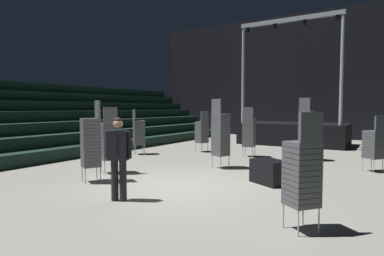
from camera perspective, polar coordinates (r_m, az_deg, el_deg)
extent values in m
cube|color=gray|center=(8.09, -1.99, -10.65)|extent=(22.00, 30.00, 0.10)
cube|color=black|center=(22.04, 20.60, 8.77)|extent=(22.00, 0.30, 8.00)
cube|color=black|center=(13.02, -22.38, -4.22)|extent=(0.75, 24.00, 0.45)
cube|color=black|center=(13.58, -24.27, -2.05)|extent=(0.75, 24.00, 0.45)
cube|color=black|center=(14.18, -26.01, -0.04)|extent=(0.75, 24.00, 0.45)
cube|color=black|center=(14.80, -27.60, 1.80)|extent=(0.75, 24.00, 0.45)
cube|color=black|center=(15.45, -29.06, 3.48)|extent=(0.75, 24.00, 0.45)
cube|color=black|center=(16.12, -30.41, 5.03)|extent=(0.75, 24.00, 0.45)
cube|color=black|center=(17.87, 17.67, -0.96)|extent=(5.31, 2.94, 1.13)
cylinder|color=#9EA0A8|center=(17.51, 9.10, 9.30)|extent=(0.16, 0.16, 5.11)
cylinder|color=#9EA0A8|center=(16.26, 25.15, 9.44)|extent=(0.16, 0.16, 5.11)
cube|color=#9EA0A8|center=(17.18, 16.99, 17.97)|extent=(5.01, 0.20, 0.20)
cylinder|color=black|center=(17.80, 9.96, 16.83)|extent=(0.18, 0.18, 0.22)
cylinder|color=black|center=(17.32, 14.58, 17.14)|extent=(0.18, 0.18, 0.22)
cylinder|color=black|center=(16.95, 19.44, 17.35)|extent=(0.18, 0.18, 0.22)
cylinder|color=black|center=(16.70, 24.49, 17.44)|extent=(0.18, 0.18, 0.22)
cylinder|color=black|center=(6.90, -12.20, -9.13)|extent=(0.15, 0.15, 0.86)
cylinder|color=black|center=(6.96, -13.61, -9.04)|extent=(0.15, 0.15, 0.86)
cube|color=silver|center=(6.75, -13.17, -3.08)|extent=(0.21, 0.17, 0.61)
cube|color=black|center=(6.81, -12.99, -3.02)|extent=(0.46, 0.37, 0.61)
cube|color=black|center=(6.69, -13.35, -2.51)|extent=(0.06, 0.03, 0.39)
cylinder|color=black|center=(6.73, -11.12, -2.97)|extent=(0.13, 0.13, 0.56)
cylinder|color=black|center=(6.89, -14.83, -2.87)|extent=(0.13, 0.13, 0.56)
sphere|color=tan|center=(6.77, -13.05, 0.73)|extent=(0.20, 0.20, 0.20)
sphere|color=black|center=(6.77, -13.05, 1.19)|extent=(0.16, 0.16, 0.16)
cylinder|color=#B2B5BA|center=(10.03, -15.92, -6.52)|extent=(0.02, 0.02, 0.40)
cylinder|color=#B2B5BA|center=(10.14, -13.85, -6.38)|extent=(0.02, 0.02, 0.40)
cylinder|color=#B2B5BA|center=(9.67, -15.29, -6.89)|extent=(0.02, 0.02, 0.40)
cylinder|color=#B2B5BA|center=(9.79, -13.14, -6.73)|extent=(0.02, 0.02, 0.40)
cube|color=#4C4C51|center=(9.87, -14.57, -5.24)|extent=(0.59, 0.59, 0.08)
cube|color=#4C4C51|center=(9.85, -14.58, -4.75)|extent=(0.59, 0.59, 0.08)
cube|color=#4C4C51|center=(9.84, -14.59, -4.26)|extent=(0.59, 0.59, 0.08)
cube|color=#4C4C51|center=(9.83, -14.60, -3.77)|extent=(0.59, 0.59, 0.08)
cube|color=#4C4C51|center=(9.82, -14.60, -3.28)|extent=(0.59, 0.59, 0.08)
cube|color=#4C4C51|center=(9.81, -14.61, -2.79)|extent=(0.59, 0.59, 0.08)
cube|color=#4C4C51|center=(9.80, -14.62, -2.29)|extent=(0.59, 0.59, 0.08)
cube|color=#4C4C51|center=(9.79, -14.63, -1.80)|extent=(0.59, 0.59, 0.08)
cube|color=#4C4C51|center=(9.79, -14.64, -1.30)|extent=(0.59, 0.59, 0.08)
cube|color=#4C4C51|center=(9.78, -14.64, -0.81)|extent=(0.59, 0.59, 0.08)
cube|color=#4C4C51|center=(9.77, -14.65, -0.31)|extent=(0.59, 0.59, 0.08)
cube|color=#4C4C51|center=(9.77, -14.66, 0.19)|extent=(0.59, 0.59, 0.08)
cube|color=#4C4C51|center=(9.76, -14.67, 0.69)|extent=(0.59, 0.59, 0.08)
cube|color=#4C4C51|center=(9.57, -14.34, 2.27)|extent=(0.22, 0.39, 0.46)
cylinder|color=#B2B5BA|center=(11.22, 28.11, -5.74)|extent=(0.02, 0.02, 0.40)
cylinder|color=#B2B5BA|center=(11.52, 29.30, -5.54)|extent=(0.02, 0.02, 0.40)
cylinder|color=#B2B5BA|center=(10.99, 29.65, -5.98)|extent=(0.02, 0.02, 0.40)
cylinder|color=#B2B5BA|center=(11.29, 30.83, -5.77)|extent=(0.02, 0.02, 0.40)
cube|color=#4C4C51|center=(11.22, 29.51, -4.53)|extent=(0.61, 0.61, 0.08)
cube|color=#4C4C51|center=(11.21, 29.53, -4.10)|extent=(0.61, 0.61, 0.08)
cube|color=#4C4C51|center=(11.20, 29.54, -3.67)|extent=(0.61, 0.61, 0.08)
cube|color=#4C4C51|center=(11.19, 29.55, -3.24)|extent=(0.61, 0.61, 0.08)
cube|color=#4C4C51|center=(11.18, 29.57, -2.81)|extent=(0.61, 0.61, 0.08)
cube|color=#4C4C51|center=(11.17, 29.58, -2.37)|extent=(0.61, 0.61, 0.08)
cube|color=#4C4C51|center=(11.16, 29.59, -1.94)|extent=(0.61, 0.61, 0.08)
cube|color=#4C4C51|center=(11.16, 29.61, -1.50)|extent=(0.61, 0.61, 0.08)
cube|color=#4C4C51|center=(11.15, 29.62, -1.07)|extent=(0.61, 0.61, 0.08)
cube|color=#4C4C51|center=(11.14, 29.64, -0.63)|extent=(0.61, 0.61, 0.08)
cube|color=#4C4C51|center=(11.01, 30.49, 0.71)|extent=(0.27, 0.36, 0.46)
cylinder|color=#B2B5BA|center=(10.69, 5.12, -5.77)|extent=(0.02, 0.02, 0.40)
cylinder|color=#B2B5BA|center=(10.42, 6.59, -6.02)|extent=(0.02, 0.02, 0.40)
cylinder|color=#B2B5BA|center=(10.43, 3.62, -6.00)|extent=(0.02, 0.02, 0.40)
cylinder|color=#B2B5BA|center=(10.16, 5.08, -6.27)|extent=(0.02, 0.02, 0.40)
cube|color=#4C4C51|center=(10.38, 5.11, -4.70)|extent=(0.56, 0.56, 0.08)
cube|color=#4C4C51|center=(10.37, 5.11, -4.23)|extent=(0.56, 0.56, 0.08)
cube|color=#4C4C51|center=(10.36, 5.12, -3.76)|extent=(0.56, 0.56, 0.08)
cube|color=#4C4C51|center=(10.35, 5.12, -3.30)|extent=(0.56, 0.56, 0.08)
cube|color=#4C4C51|center=(10.34, 5.12, -2.83)|extent=(0.56, 0.56, 0.08)
cube|color=#4C4C51|center=(10.33, 5.13, -2.36)|extent=(0.56, 0.56, 0.08)
cube|color=#4C4C51|center=(10.32, 5.13, -1.89)|extent=(0.56, 0.56, 0.08)
cube|color=#4C4C51|center=(10.32, 5.13, -1.42)|extent=(0.56, 0.56, 0.08)
cube|color=#4C4C51|center=(10.31, 5.13, -0.95)|extent=(0.56, 0.56, 0.08)
cube|color=#4C4C51|center=(10.30, 5.14, -0.48)|extent=(0.56, 0.56, 0.08)
cube|color=#4C4C51|center=(10.30, 5.14, -0.01)|extent=(0.56, 0.56, 0.08)
cube|color=#4C4C51|center=(10.29, 5.14, 0.46)|extent=(0.56, 0.56, 0.08)
cube|color=#4C4C51|center=(10.29, 5.14, 0.94)|extent=(0.56, 0.56, 0.08)
cube|color=#4C4C51|center=(10.28, 5.15, 1.41)|extent=(0.56, 0.56, 0.08)
cube|color=#4C4C51|center=(10.28, 5.15, 1.88)|extent=(0.56, 0.56, 0.08)
cube|color=#4C4C51|center=(10.28, 5.15, 2.36)|extent=(0.56, 0.56, 0.08)
cube|color=#4C4C51|center=(10.14, 4.37, 3.88)|extent=(0.40, 0.18, 0.46)
cylinder|color=#B2B5BA|center=(8.66, -18.47, -8.18)|extent=(0.02, 0.02, 0.40)
cylinder|color=#B2B5BA|center=(9.02, -18.98, -7.72)|extent=(0.02, 0.02, 0.40)
cylinder|color=#B2B5BA|center=(8.74, -16.01, -8.02)|extent=(0.02, 0.02, 0.40)
cylinder|color=#B2B5BA|center=(9.10, -16.61, -7.57)|extent=(0.02, 0.02, 0.40)
cube|color=#4C4C51|center=(8.84, -17.55, -6.33)|extent=(0.59, 0.59, 0.08)
cube|color=#4C4C51|center=(8.82, -17.56, -5.78)|extent=(0.59, 0.59, 0.08)
cube|color=#4C4C51|center=(8.81, -17.57, -5.24)|extent=(0.59, 0.59, 0.08)
cube|color=#4C4C51|center=(8.80, -17.58, -4.69)|extent=(0.59, 0.59, 0.08)
cube|color=#4C4C51|center=(8.78, -17.59, -4.14)|extent=(0.59, 0.59, 0.08)
cube|color=#4C4C51|center=(8.77, -17.60, -3.59)|extent=(0.59, 0.59, 0.08)
cube|color=#4C4C51|center=(8.76, -17.61, -3.04)|extent=(0.59, 0.59, 0.08)
cube|color=#4C4C51|center=(8.75, -17.62, -2.49)|extent=(0.59, 0.59, 0.08)
cube|color=#4C4C51|center=(8.75, -17.63, -1.93)|extent=(0.59, 0.59, 0.08)
cube|color=#4C4C51|center=(8.74, -17.64, -1.38)|extent=(0.59, 0.59, 0.08)
cube|color=#4C4C51|center=(8.73, -17.65, -0.82)|extent=(0.59, 0.59, 0.08)
cube|color=#4C4C51|center=(8.73, -17.66, -0.27)|extent=(0.59, 0.59, 0.08)
cube|color=#4C4C51|center=(8.72, -17.67, 0.29)|extent=(0.59, 0.59, 0.08)
cube|color=#4C4C51|center=(8.72, -17.69, 0.85)|extent=(0.59, 0.59, 0.08)
cube|color=#4C4C51|center=(8.71, -17.70, 1.41)|extent=(0.59, 0.59, 0.08)
cube|color=#4C4C51|center=(8.75, -16.48, 3.22)|extent=(0.38, 0.23, 0.46)
cylinder|color=#B2B5BA|center=(13.15, 9.52, -4.04)|extent=(0.02, 0.02, 0.40)
cylinder|color=#B2B5BA|center=(13.05, 11.13, -4.11)|extent=(0.02, 0.02, 0.40)
cylinder|color=#B2B5BA|center=(12.78, 9.04, -4.25)|extent=(0.02, 0.02, 0.40)
cylinder|color=#B2B5BA|center=(12.68, 10.69, -4.33)|extent=(0.02, 0.02, 0.40)
cube|color=#4C4C51|center=(12.88, 10.11, -3.11)|extent=(0.49, 0.49, 0.08)
cube|color=#4C4C51|center=(12.87, 10.11, -2.74)|extent=(0.49, 0.49, 0.08)
cube|color=#4C4C51|center=(12.86, 10.12, -2.36)|extent=(0.49, 0.49, 0.08)
cube|color=#4C4C51|center=(12.86, 10.12, -1.98)|extent=(0.49, 0.49, 0.08)
cube|color=#4C4C51|center=(12.85, 10.12, -1.61)|extent=(0.49, 0.49, 0.08)
cube|color=#4C4C51|center=(12.84, 10.13, -1.23)|extent=(0.49, 0.49, 0.08)
cube|color=#4C4C51|center=(12.83, 10.13, -0.85)|extent=(0.49, 0.49, 0.08)
cube|color=#4C4C51|center=(12.83, 10.14, -0.47)|extent=(0.49, 0.49, 0.08)
cube|color=#4C4C51|center=(12.82, 10.14, -0.09)|extent=(0.49, 0.49, 0.08)
cube|color=#4C4C51|center=(12.82, 10.15, 0.29)|extent=(0.49, 0.49, 0.08)
cube|color=#4C4C51|center=(12.81, 10.15, 0.67)|extent=(0.49, 0.49, 0.08)
cube|color=#4C4C51|center=(12.81, 10.15, 1.05)|extent=(0.49, 0.49, 0.08)
cube|color=#4C4C51|center=(12.80, 10.16, 1.43)|extent=(0.49, 0.49, 0.08)
cube|color=#4C4C51|center=(12.61, 9.94, 2.63)|extent=(0.41, 0.09, 0.46)
cylinder|color=#B2B5BA|center=(13.80, -8.77, -3.66)|extent=(0.02, 0.02, 0.40)
cylinder|color=#B2B5BA|center=(13.43, -8.45, -3.86)|extent=(0.02, 0.02, 0.40)
cylinder|color=#B2B5BA|center=(13.73, -10.33, -3.72)|extent=(0.02, 0.02, 0.40)
cylinder|color=#B2B5BA|center=(13.36, -10.05, -3.92)|extent=(0.02, 0.02, 0.40)
cube|color=#4C4C51|center=(13.55, -9.41, -2.77)|extent=(0.62, 0.62, 0.08)
cube|color=#4C4C51|center=(13.54, -9.41, -2.41)|extent=(0.62, 0.62, 0.08)
cube|color=#4C4C51|center=(13.53, -9.42, -2.06)|extent=(0.62, 0.62, 0.08)
cube|color=#4C4C51|center=(13.52, -9.42, -1.70)|extent=(0.62, 0.62, 0.08)
cube|color=#4C4C51|center=(13.52, -9.42, -1.34)|extent=(0.62, 0.62, 0.08)
cube|color=#4C4C51|center=(13.51, -9.43, -0.98)|extent=(0.62, 0.62, 0.08)
cube|color=#4C4C51|center=(13.50, -9.43, -0.62)|extent=(0.62, 0.62, 0.08)
cube|color=#4C4C51|center=(13.50, -9.44, -0.26)|extent=(0.62, 0.62, 0.08)
cube|color=#4C4C51|center=(13.49, -9.44, 0.10)|extent=(0.62, 0.62, 0.08)
cube|color=#4C4C51|center=(13.49, -9.44, 0.46)|extent=(0.62, 0.62, 0.08)
cube|color=#4C4C51|center=(13.48, -9.45, 0.82)|extent=(0.62, 0.62, 0.08)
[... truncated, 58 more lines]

